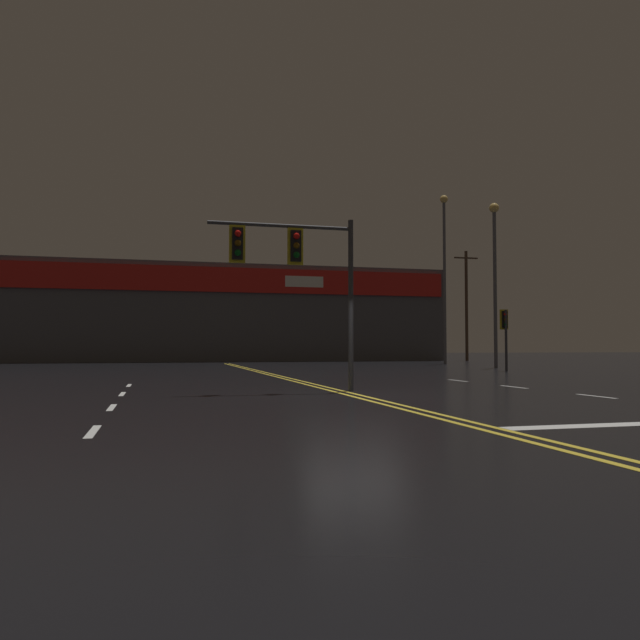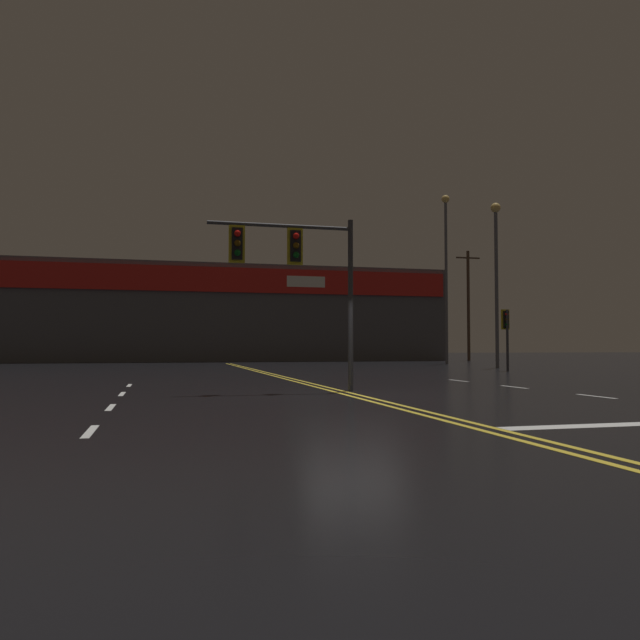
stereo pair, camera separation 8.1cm
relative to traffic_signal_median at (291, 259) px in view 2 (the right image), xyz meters
The scene contains 8 objects.
ground_plane 4.05m from the traffic_signal_median, 49.78° to the right, with size 200.00×200.00×0.00m, color black.
road_markings 5.19m from the traffic_signal_median, 49.82° to the right, with size 16.52×60.00×0.01m.
traffic_signal_median is the anchor object (origin of this frame).
traffic_signal_corner_northeast 17.28m from the traffic_signal_median, 40.51° to the left, with size 0.42×0.36×3.04m.
streetlight_near_left 21.80m from the traffic_signal_median, 45.75° to the left, with size 0.56×0.56×9.43m.
streetlight_median_approach 28.66m from the traffic_signal_median, 56.03° to the left, with size 0.56×0.56×11.85m.
building_backdrop 38.45m from the traffic_signal_median, 88.11° to the left, with size 38.75×10.23×7.91m.
utility_pole_row 32.70m from the traffic_signal_median, 92.75° to the left, with size 46.61×0.26×11.11m.
Camera 2 is at (-4.59, -14.77, 1.20)m, focal length 35.00 mm.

